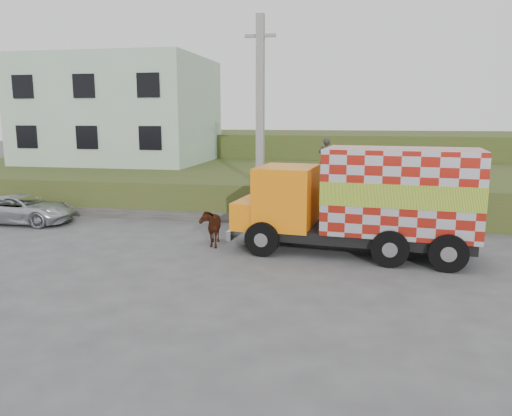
% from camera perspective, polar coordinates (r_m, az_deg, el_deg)
% --- Properties ---
extents(ground, '(120.00, 120.00, 0.00)m').
position_cam_1_polar(ground, '(15.69, 0.86, -5.06)').
color(ground, '#474749').
rests_on(ground, ground).
extents(embankment, '(40.00, 12.00, 1.50)m').
position_cam_1_polar(embankment, '(25.25, 5.03, 2.60)').
color(embankment, '#30511B').
rests_on(embankment, ground).
extents(embankment_far, '(40.00, 12.00, 3.00)m').
position_cam_1_polar(embankment_far, '(37.06, 7.14, 6.24)').
color(embankment_far, '#30511B').
rests_on(embankment_far, ground).
extents(retaining_strip, '(16.00, 0.50, 0.40)m').
position_cam_1_polar(retaining_strip, '(20.05, -2.56, -1.04)').
color(retaining_strip, '#595651').
rests_on(retaining_strip, ground).
extents(building, '(10.00, 8.00, 6.00)m').
position_cam_1_polar(building, '(31.07, -15.16, 10.70)').
color(building, '#A8C4AA').
rests_on(building, embankment).
extents(utility_pole, '(1.20, 0.30, 8.00)m').
position_cam_1_polar(utility_pole, '(19.81, 0.48, 10.12)').
color(utility_pole, gray).
rests_on(utility_pole, ground).
extents(cargo_truck, '(7.53, 3.17, 3.27)m').
position_cam_1_polar(cargo_truck, '(15.46, 12.52, 0.86)').
color(cargo_truck, black).
rests_on(cargo_truck, ground).
extents(cow, '(1.03, 1.61, 1.26)m').
position_cam_1_polar(cow, '(16.50, -5.22, -2.07)').
color(cow, '#351C0D').
rests_on(cow, ground).
extents(suv, '(4.14, 2.03, 1.13)m').
position_cam_1_polar(suv, '(21.79, -25.10, -0.11)').
color(suv, '#A0A4A9').
rests_on(suv, ground).
extents(pedestrian, '(0.70, 0.51, 1.77)m').
position_cam_1_polar(pedestrian, '(21.91, 7.98, 5.64)').
color(pedestrian, '#282724').
rests_on(pedestrian, embankment).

